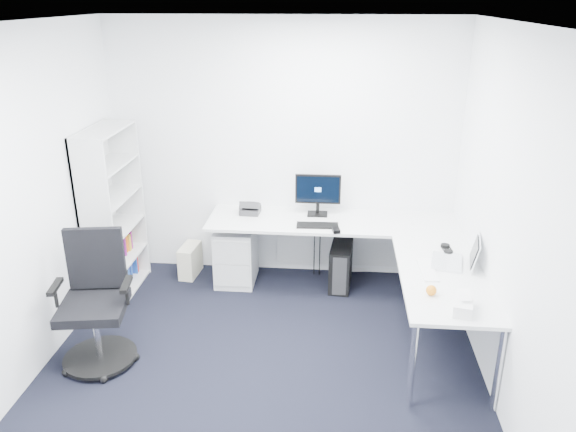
# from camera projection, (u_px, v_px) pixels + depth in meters

# --- Properties ---
(ground) EXTENTS (4.20, 4.20, 0.00)m
(ground) POSITION_uv_depth(u_px,v_px,m) (257.00, 389.00, 4.38)
(ground) COLOR black
(ceiling) EXTENTS (4.20, 4.20, 0.00)m
(ceiling) POSITION_uv_depth(u_px,v_px,m) (248.00, 25.00, 3.39)
(ceiling) COLOR white
(wall_back) EXTENTS (3.60, 0.02, 2.70)m
(wall_back) POSITION_uv_depth(u_px,v_px,m) (283.00, 152.00, 5.83)
(wall_back) COLOR white
(wall_back) RESTS_ON ground
(wall_left) EXTENTS (0.02, 4.20, 2.70)m
(wall_left) POSITION_uv_depth(u_px,v_px,m) (5.00, 222.00, 4.04)
(wall_left) COLOR white
(wall_left) RESTS_ON ground
(wall_right) EXTENTS (0.02, 4.20, 2.70)m
(wall_right) POSITION_uv_depth(u_px,v_px,m) (520.00, 240.00, 3.73)
(wall_right) COLOR white
(wall_right) RESTS_ON ground
(l_desk) EXTENTS (2.55, 1.43, 0.74)m
(l_desk) POSITION_uv_depth(u_px,v_px,m) (332.00, 269.00, 5.50)
(l_desk) COLOR silver
(l_desk) RESTS_ON ground
(drawer_pedestal) EXTENTS (0.40, 0.50, 0.62)m
(drawer_pedestal) POSITION_uv_depth(u_px,v_px,m) (236.00, 254.00, 5.95)
(drawer_pedestal) COLOR silver
(drawer_pedestal) RESTS_ON ground
(bookshelf) EXTENTS (0.33, 0.86, 1.71)m
(bookshelf) POSITION_uv_depth(u_px,v_px,m) (113.00, 214.00, 5.55)
(bookshelf) COLOR silver
(bookshelf) RESTS_ON ground
(task_chair) EXTENTS (0.72, 0.72, 1.11)m
(task_chair) POSITION_uv_depth(u_px,v_px,m) (93.00, 304.00, 4.51)
(task_chair) COLOR black
(task_chair) RESTS_ON ground
(black_pc_tower) EXTENTS (0.25, 0.49, 0.46)m
(black_pc_tower) POSITION_uv_depth(u_px,v_px,m) (341.00, 266.00, 5.86)
(black_pc_tower) COLOR black
(black_pc_tower) RESTS_ON ground
(beige_pc_tower) EXTENTS (0.20, 0.37, 0.34)m
(beige_pc_tower) POSITION_uv_depth(u_px,v_px,m) (190.00, 260.00, 6.12)
(beige_pc_tower) COLOR beige
(beige_pc_tower) RESTS_ON ground
(power_strip) EXTENTS (0.36, 0.11, 0.04)m
(power_strip) POSITION_uv_depth(u_px,v_px,m) (355.00, 269.00, 6.26)
(power_strip) COLOR white
(power_strip) RESTS_ON ground
(monitor) EXTENTS (0.47, 0.15, 0.45)m
(monitor) POSITION_uv_depth(u_px,v_px,m) (318.00, 195.00, 5.74)
(monitor) COLOR black
(monitor) RESTS_ON l_desk
(black_keyboard) EXTENTS (0.41, 0.16, 0.02)m
(black_keyboard) POSITION_uv_depth(u_px,v_px,m) (317.00, 225.00, 5.53)
(black_keyboard) COLOR black
(black_keyboard) RESTS_ON l_desk
(mouse) EXTENTS (0.09, 0.12, 0.04)m
(mouse) POSITION_uv_depth(u_px,v_px,m) (336.00, 230.00, 5.40)
(mouse) COLOR black
(mouse) RESTS_ON l_desk
(desk_phone) EXTENTS (0.21, 0.21, 0.14)m
(desk_phone) POSITION_uv_depth(u_px,v_px,m) (250.00, 207.00, 5.84)
(desk_phone) COLOR #2A2B2D
(desk_phone) RESTS_ON l_desk
(laptop) EXTENTS (0.43, 0.42, 0.26)m
(laptop) POSITION_uv_depth(u_px,v_px,m) (448.00, 249.00, 4.72)
(laptop) COLOR silver
(laptop) RESTS_ON l_desk
(white_keyboard) EXTENTS (0.14, 0.42, 0.01)m
(white_keyboard) POSITION_uv_depth(u_px,v_px,m) (427.00, 270.00, 4.64)
(white_keyboard) COLOR white
(white_keyboard) RESTS_ON l_desk
(headphones) EXTENTS (0.13, 0.20, 0.05)m
(headphones) POSITION_uv_depth(u_px,v_px,m) (447.00, 248.00, 5.00)
(headphones) COLOR black
(headphones) RESTS_ON l_desk
(orange_fruit) EXTENTS (0.08, 0.08, 0.08)m
(orange_fruit) POSITION_uv_depth(u_px,v_px,m) (431.00, 290.00, 4.25)
(orange_fruit) COLOR orange
(orange_fruit) RESTS_ON l_desk
(tissue_box) EXTENTS (0.19, 0.28, 0.09)m
(tissue_box) POSITION_uv_depth(u_px,v_px,m) (463.00, 305.00, 4.04)
(tissue_box) COLOR white
(tissue_box) RESTS_ON l_desk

